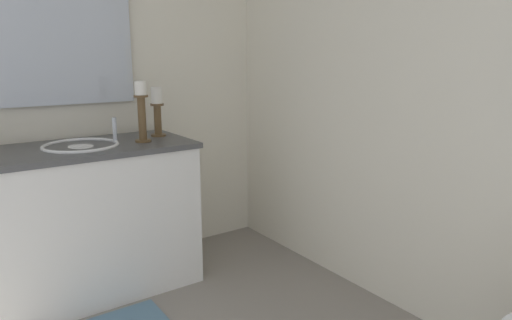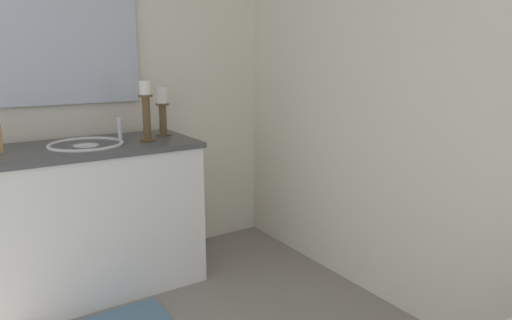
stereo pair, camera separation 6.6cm
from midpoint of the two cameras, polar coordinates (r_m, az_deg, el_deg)
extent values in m
cube|color=silver|center=(2.34, 21.49, 9.67)|extent=(3.00, 0.04, 2.45)
cube|color=silver|center=(2.92, -22.00, 10.09)|extent=(0.04, 2.63, 2.45)
cube|color=white|center=(2.76, -19.05, -7.18)|extent=(0.55, 1.14, 0.81)
cube|color=#4C4C4C|center=(2.65, -19.72, 1.44)|extent=(0.58, 1.17, 0.03)
ellipsoid|color=white|center=(2.66, -19.66, 0.71)|extent=(0.38, 0.30, 0.11)
torus|color=white|center=(2.65, -19.75, 1.84)|extent=(0.40, 0.40, 0.02)
cylinder|color=silver|center=(2.69, -15.92, 3.68)|extent=(0.02, 0.02, 0.14)
cube|color=silver|center=(2.88, -21.97, 13.59)|extent=(0.02, 0.82, 0.72)
cylinder|color=brown|center=(2.85, -10.77, 3.13)|extent=(0.09, 0.09, 0.01)
cylinder|color=brown|center=(2.83, -10.85, 4.85)|extent=(0.04, 0.04, 0.19)
cylinder|color=brown|center=(2.82, -10.93, 6.84)|extent=(0.08, 0.08, 0.01)
cylinder|color=white|center=(2.82, -10.98, 7.94)|extent=(0.06, 0.06, 0.10)
cylinder|color=brown|center=(2.68, -12.62, 2.44)|extent=(0.09, 0.09, 0.01)
cylinder|color=brown|center=(2.66, -12.75, 4.98)|extent=(0.04, 0.04, 0.25)
cylinder|color=brown|center=(2.64, -12.89, 7.80)|extent=(0.08, 0.08, 0.01)
cylinder|color=white|center=(2.64, -12.94, 8.76)|extent=(0.06, 0.06, 0.08)
camera|label=1|loc=(0.03, -89.05, 0.22)|focal=32.15mm
camera|label=2|loc=(0.03, 90.95, -0.22)|focal=32.15mm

